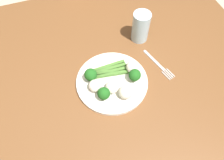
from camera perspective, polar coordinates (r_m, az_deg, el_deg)
ground_plane at (r=1.46m, az=-2.16°, el=-14.77°), size 6.00×6.00×0.02m
dining_table at (r=0.86m, az=-3.54°, el=-2.56°), size 1.36×1.09×0.72m
chair at (r=1.42m, az=-6.07°, el=19.86°), size 0.43×0.43×0.87m
plate at (r=0.77m, az=0.00°, el=-0.48°), size 0.26×0.26×0.01m
asparagus_bundle at (r=0.78m, az=-0.51°, el=2.72°), size 0.13×0.06×0.01m
broccoli_back_right at (r=0.74m, az=6.28°, el=1.33°), size 0.04×0.04×0.05m
broccoli_outer_edge at (r=0.74m, az=-5.89°, el=1.44°), size 0.05×0.05×0.06m
broccoli_right at (r=0.70m, az=-2.27°, el=-3.76°), size 0.04×0.04×0.05m
cauliflower_left at (r=0.71m, az=3.81°, el=-3.35°), size 0.05×0.05×0.05m
cauliflower_back at (r=0.73m, az=-4.74°, el=-1.60°), size 0.04×0.04×0.04m
cauliflower_near_center at (r=0.72m, az=0.03°, el=-1.92°), size 0.05×0.05×0.05m
cauliflower_edge at (r=0.77m, az=5.56°, el=3.63°), size 0.05×0.05×0.05m
fork at (r=0.84m, az=12.58°, el=4.20°), size 0.06×0.16×0.00m
water_glass at (r=0.87m, az=7.87°, el=14.27°), size 0.07×0.07×0.13m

